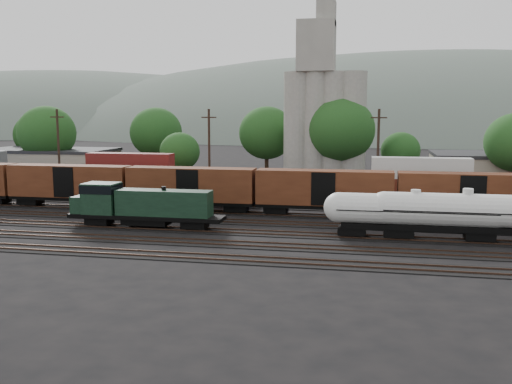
% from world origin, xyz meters
% --- Properties ---
extents(ground, '(600.00, 600.00, 0.00)m').
position_xyz_m(ground, '(0.00, 0.00, 0.00)').
color(ground, black).
extents(tracks, '(180.00, 33.20, 0.20)m').
position_xyz_m(tracks, '(0.00, 0.00, 0.05)').
color(tracks, black).
rests_on(tracks, ground).
extents(green_locomotive, '(15.86, 2.80, 4.20)m').
position_xyz_m(green_locomotive, '(-11.70, -5.00, 2.41)').
color(green_locomotive, black).
rests_on(green_locomotive, ground).
extents(tank_car_a, '(16.56, 2.96, 4.34)m').
position_xyz_m(tank_car_a, '(15.12, -5.00, 2.59)').
color(tank_car_a, silver).
rests_on(tank_car_a, ground).
extents(tank_car_b, '(17.36, 3.11, 4.55)m').
position_xyz_m(tank_car_b, '(19.60, -5.00, 2.70)').
color(tank_car_b, silver).
rests_on(tank_car_b, ground).
extents(orange_locomotive, '(16.56, 2.76, 4.14)m').
position_xyz_m(orange_locomotive, '(-11.87, 10.00, 2.38)').
color(orange_locomotive, black).
rests_on(orange_locomotive, ground).
extents(boxcar_string, '(153.60, 2.90, 4.20)m').
position_xyz_m(boxcar_string, '(-1.62, 5.00, 3.12)').
color(boxcar_string, black).
rests_on(boxcar_string, ground).
extents(container_wall, '(160.00, 2.60, 5.80)m').
position_xyz_m(container_wall, '(-14.26, 15.00, 2.50)').
color(container_wall, black).
rests_on(container_wall, ground).
extents(grain_silo, '(13.40, 5.00, 29.00)m').
position_xyz_m(grain_silo, '(3.28, 36.00, 11.26)').
color(grain_silo, gray).
rests_on(grain_silo, ground).
extents(industrial_sheds, '(119.38, 17.26, 5.10)m').
position_xyz_m(industrial_sheds, '(6.63, 35.25, 2.56)').
color(industrial_sheds, '#9E937F').
rests_on(industrial_sheds, ground).
extents(tree_band, '(162.30, 22.02, 13.86)m').
position_xyz_m(tree_band, '(-8.97, 38.08, 7.53)').
color(tree_band, black).
rests_on(tree_band, ground).
extents(utility_poles, '(122.20, 0.36, 12.00)m').
position_xyz_m(utility_poles, '(0.00, 22.00, 6.21)').
color(utility_poles, black).
rests_on(utility_poles, ground).
extents(distant_hills, '(860.00, 286.00, 130.00)m').
position_xyz_m(distant_hills, '(23.92, 260.00, -20.56)').
color(distant_hills, '#59665B').
rests_on(distant_hills, ground).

